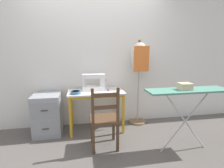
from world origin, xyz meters
The scene contains 12 objects.
ground_plane centered at (0.00, 0.00, 0.00)m, with size 14.00×14.00×0.00m, color #5B5651.
wall_back centered at (0.00, 0.57, 1.27)m, with size 10.00×0.05×2.55m.
sewing_table centered at (0.00, 0.24, 0.61)m, with size 0.96×0.50×0.72m.
sewing_machine centered at (-0.01, 0.32, 0.85)m, with size 0.41×0.17×0.31m.
fabric_bowl centered at (-0.34, 0.13, 0.74)m, with size 0.16×0.16×0.05m.
scissors centered at (0.38, 0.15, 0.72)m, with size 0.13×0.05×0.01m.
thread_spool_near_machine centered at (0.21, 0.21, 0.73)m, with size 0.04×0.04×0.03m.
wooden_chair centered at (0.06, -0.34, 0.44)m, with size 0.40×0.38×0.94m.
filing_cabinet centered at (-0.83, 0.27, 0.35)m, with size 0.45×0.50×0.69m.
dress_form centered at (0.82, 0.42, 1.19)m, with size 0.33×0.32×1.60m.
ironing_board centered at (1.18, -0.60, 0.84)m, with size 1.14×0.31×0.90m.
storage_box centered at (1.13, -0.59, 0.94)m, with size 0.17×0.15×0.09m.
Camera 1 is at (-0.24, -2.67, 1.45)m, focal length 28.00 mm.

